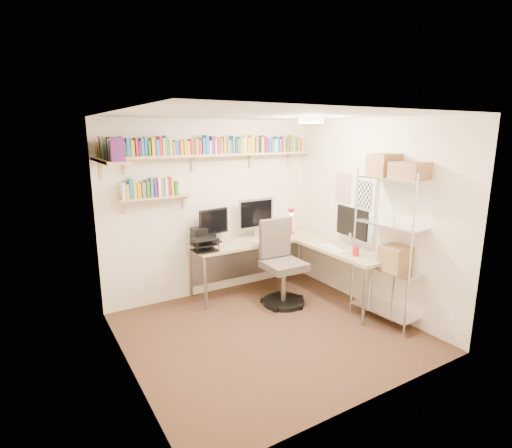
{
  "coord_description": "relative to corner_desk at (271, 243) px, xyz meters",
  "views": [
    {
      "loc": [
        -2.37,
        -3.64,
        2.32
      ],
      "look_at": [
        0.15,
        0.55,
        1.19
      ],
      "focal_mm": 28.0,
      "sensor_mm": 36.0,
      "label": 1
    }
  ],
  "objects": [
    {
      "name": "ground",
      "position": [
        -0.65,
        -0.95,
        -0.78
      ],
      "size": [
        3.2,
        3.2,
        0.0
      ],
      "primitive_type": "plane",
      "color": "#49311F",
      "rests_on": "ground"
    },
    {
      "name": "room_shell",
      "position": [
        -0.64,
        -0.95,
        0.77
      ],
      "size": [
        3.24,
        3.04,
        2.52
      ],
      "color": "beige",
      "rests_on": "ground"
    },
    {
      "name": "wall_shelves",
      "position": [
        -1.07,
        0.34,
        1.25
      ],
      "size": [
        3.12,
        1.09,
        0.8
      ],
      "color": "#DCBB7C",
      "rests_on": "ground"
    },
    {
      "name": "corner_desk",
      "position": [
        0.0,
        0.0,
        0.0
      ],
      "size": [
        2.18,
        2.05,
        1.36
      ],
      "color": "#CFB686",
      "rests_on": "ground"
    },
    {
      "name": "office_chair",
      "position": [
        -0.04,
        -0.31,
        -0.29
      ],
      "size": [
        0.61,
        0.62,
        1.16
      ],
      "rotation": [
        0.0,
        0.0,
        -0.03
      ],
      "color": "black",
      "rests_on": "ground"
    },
    {
      "name": "wire_rack",
      "position": [
        0.77,
        -1.47,
        0.61
      ],
      "size": [
        0.47,
        0.85,
        2.08
      ],
      "rotation": [
        0.0,
        0.0,
        0.09
      ],
      "color": "silver",
      "rests_on": "ground"
    }
  ]
}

